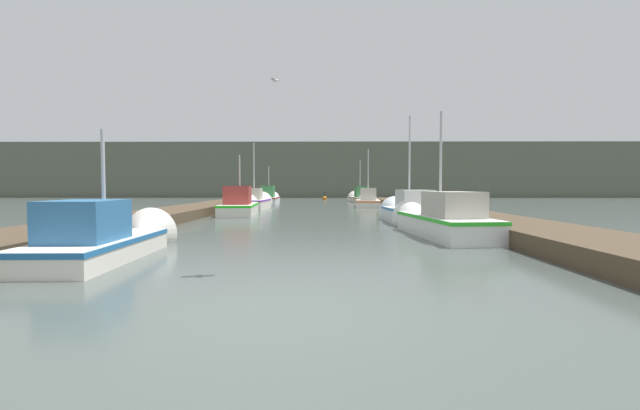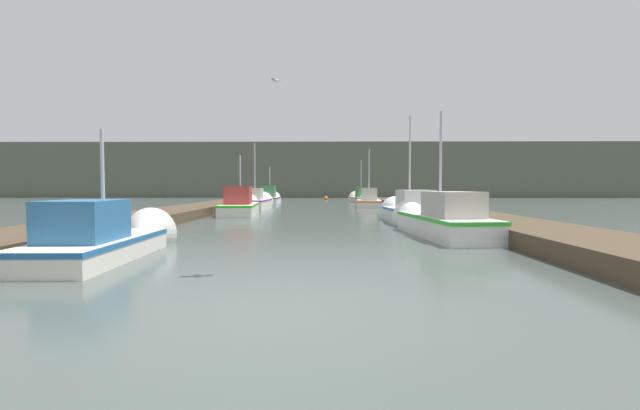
% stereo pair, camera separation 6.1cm
% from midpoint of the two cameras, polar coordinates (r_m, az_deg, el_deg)
% --- Properties ---
extents(ground_plane, '(200.00, 200.00, 0.00)m').
position_cam_midpoint_polar(ground_plane, '(5.30, -6.36, -14.59)').
color(ground_plane, '#47514C').
extents(dock_left, '(2.65, 40.00, 0.46)m').
position_cam_midpoint_polar(dock_left, '(22.28, -18.27, -1.00)').
color(dock_left, '#4C3D2B').
rests_on(dock_left, ground_plane).
extents(dock_right, '(2.65, 40.00, 0.46)m').
position_cam_midpoint_polar(dock_right, '(21.90, 16.52, -1.04)').
color(dock_right, '#4C3D2B').
rests_on(dock_right, ground_plane).
extents(distant_shore_ridge, '(120.00, 16.00, 7.43)m').
position_cam_midpoint_polar(distant_shore_ridge, '(64.80, 0.12, 4.47)').
color(distant_shore_ridge, '#565B4C').
rests_on(distant_shore_ridge, ground_plane).
extents(fishing_boat_0, '(1.68, 5.10, 3.26)m').
position_cam_midpoint_polar(fishing_boat_0, '(10.70, -25.94, -3.98)').
color(fishing_boat_0, silver).
rests_on(fishing_boat_0, ground_plane).
extents(fishing_boat_1, '(2.12, 5.96, 4.30)m').
position_cam_midpoint_polar(fishing_boat_1, '(14.14, 15.56, -1.91)').
color(fishing_boat_1, silver).
rests_on(fishing_boat_1, ground_plane).
extents(fishing_boat_2, '(1.86, 5.48, 4.94)m').
position_cam_midpoint_polar(fishing_boat_2, '(18.59, 11.81, -0.88)').
color(fishing_boat_2, silver).
rests_on(fishing_boat_2, ground_plane).
extents(fishing_boat_3, '(2.14, 6.14, 3.75)m').
position_cam_midpoint_polar(fishing_boat_3, '(24.16, -10.40, -0.06)').
color(fishing_boat_3, silver).
rests_on(fishing_boat_3, ground_plane).
extents(fishing_boat_4, '(1.90, 5.06, 4.89)m').
position_cam_midpoint_polar(fishing_boat_4, '(29.29, -8.46, 0.35)').
color(fishing_boat_4, silver).
rests_on(fishing_boat_4, ground_plane).
extents(fishing_boat_5, '(2.18, 5.14, 4.95)m').
position_cam_midpoint_polar(fishing_boat_5, '(33.01, 6.58, 0.54)').
color(fishing_boat_5, silver).
rests_on(fishing_boat_5, ground_plane).
extents(fishing_boat_6, '(1.77, 5.75, 3.74)m').
position_cam_midpoint_polar(fishing_boat_6, '(37.99, -6.63, 0.89)').
color(fishing_boat_6, silver).
rests_on(fishing_boat_6, ground_plane).
extents(fishing_boat_7, '(2.18, 6.00, 4.63)m').
position_cam_midpoint_polar(fishing_boat_7, '(41.99, 5.48, 1.00)').
color(fishing_boat_7, silver).
rests_on(fishing_boat_7, ground_plane).
extents(mooring_piling_0, '(0.33, 0.33, 1.04)m').
position_cam_midpoint_polar(mooring_piling_0, '(38.88, -7.86, 1.01)').
color(mooring_piling_0, '#473523').
rests_on(mooring_piling_0, ground_plane).
extents(mooring_piling_1, '(0.27, 0.27, 1.31)m').
position_cam_midpoint_polar(mooring_piling_1, '(39.30, -8.07, 1.22)').
color(mooring_piling_1, '#473523').
rests_on(mooring_piling_1, ground_plane).
extents(mooring_piling_2, '(0.36, 0.36, 0.99)m').
position_cam_midpoint_polar(mooring_piling_2, '(13.72, -26.02, -2.14)').
color(mooring_piling_2, '#473523').
rests_on(mooring_piling_2, ground_plane).
extents(channel_buoy, '(0.52, 0.52, 1.02)m').
position_cam_midpoint_polar(channel_buoy, '(48.66, 0.82, 0.90)').
color(channel_buoy, '#BF6513').
rests_on(channel_buoy, ground_plane).
extents(seagull_lead, '(0.40, 0.53, 0.12)m').
position_cam_midpoint_polar(seagull_lead, '(18.73, -5.79, 16.16)').
color(seagull_lead, white).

